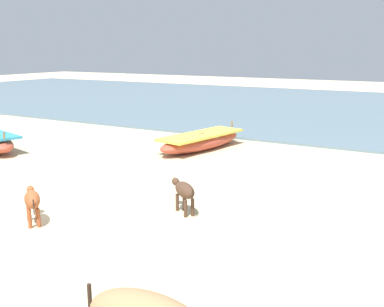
# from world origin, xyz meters

# --- Properties ---
(ground) EXTENTS (80.00, 80.00, 0.00)m
(ground) POSITION_xyz_m (0.00, 0.00, 0.00)
(ground) COLOR beige
(sea_water) EXTENTS (60.00, 20.00, 0.08)m
(sea_water) POSITION_xyz_m (0.00, 18.11, 0.04)
(sea_water) COLOR slate
(sea_water) RESTS_ON ground
(fishing_boat_2) EXTENTS (1.64, 3.62, 0.69)m
(fishing_boat_2) POSITION_xyz_m (-0.58, 6.09, 0.27)
(fishing_boat_2) COLOR #B74733
(fishing_boat_2) RESTS_ON ground
(calf_near_dark) EXTENTS (0.84, 0.68, 0.60)m
(calf_near_dark) POSITION_xyz_m (1.86, 0.95, 0.43)
(calf_near_dark) COLOR #4C3323
(calf_near_dark) RESTS_ON ground
(calf_far_rust) EXTENTS (0.82, 0.70, 0.60)m
(calf_far_rust) POSITION_xyz_m (-0.19, -0.85, 0.43)
(calf_far_rust) COLOR #9E4C28
(calf_far_rust) RESTS_ON ground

